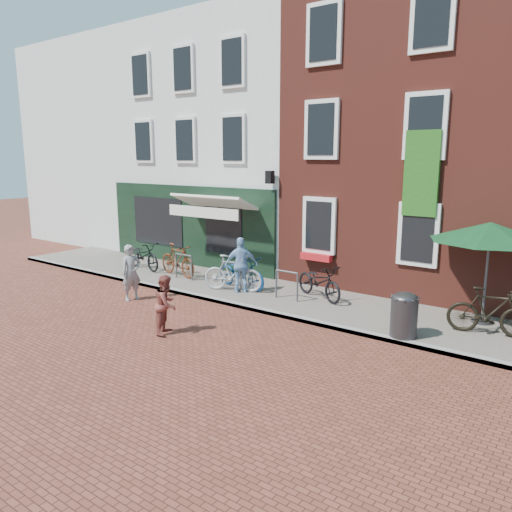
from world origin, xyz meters
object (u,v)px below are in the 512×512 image
Objects in this scene: bicycle_1 at (178,260)px; bicycle_3 at (233,273)px; bicycle_0 at (144,256)px; woman at (131,273)px; parasol at (491,228)px; cafe_person at (241,265)px; boy at (166,304)px; bicycle_5 at (490,312)px; bicycle_4 at (319,282)px; litter_bin at (404,312)px; bicycle_2 at (242,272)px.

bicycle_1 is 1.00× the size of bicycle_3.
woman is at bearing -126.56° from bicycle_0.
parasol is 6.67m from cafe_person.
cafe_person is (-6.36, -1.32, -1.48)m from parasol.
bicycle_1 is at bearing 18.30° from boy.
bicycle_5 is at bearing -80.80° from boy.
boy is 7.30m from bicycle_5.
parasol is at bearing 8.43° from bicycle_5.
bicycle_4 is (6.83, 0.47, 0.00)m from bicycle_0.
cafe_person is 0.91× the size of bicycle_1.
woman is at bearing 147.13° from bicycle_4.
cafe_person is at bearing -32.21° from woman.
parasol reaches higher than bicycle_3.
cafe_person reaches higher than bicycle_1.
boy reaches higher than bicycle_5.
bicycle_3 is 0.97× the size of bicycle_4.
bicycle_0 is at bearing 29.41° from boy.
woman is (-8.59, -3.55, -1.60)m from parasol.
bicycle_1 is at bearing 28.66° from woman.
cafe_person is 0.88× the size of bicycle_0.
cafe_person is 2.97m from bicycle_1.
bicycle_0 is 6.85m from bicycle_4.
bicycle_0 is (-5.24, 3.85, -0.11)m from boy.
bicycle_4 is at bearing 152.89° from litter_bin.
parasol reaches higher than bicycle_5.
woman is 3.15m from cafe_person.
bicycle_3 reaches higher than bicycle_4.
boy is at bearing -116.60° from bicycle_0.
parasol reaches higher than bicycle_1.
bicycle_4 is at bearing -44.49° from boy.
cafe_person is at bearing -86.98° from bicycle_1.
litter_bin is 0.39× the size of parasol.
boy is at bearing -128.55° from bicycle_1.
bicycle_2 is 1.03× the size of bicycle_3.
bicycle_4 is at bearing -172.57° from parasol.
bicycle_3 is (0.00, -0.42, 0.05)m from bicycle_2.
bicycle_5 is (6.68, 0.49, -0.28)m from cafe_person.
bicycle_2 is at bearing -93.27° from cafe_person.
parasol is 1.48× the size of bicycle_2.
litter_bin is at bearing -117.89° from bicycle_3.
bicycle_1 reaches higher than bicycle_2.
cafe_person is at bearing 132.53° from bicycle_4.
bicycle_3 is (-0.27, -0.05, -0.28)m from cafe_person.
bicycle_4 is 1.03× the size of bicycle_5.
bicycle_5 is at bearing -70.79° from bicycle_4.
litter_bin is 5.57m from bicycle_2.
boy reaches higher than litter_bin.
boy reaches higher than bicycle_2.
parasol is at bearing -75.07° from bicycle_2.
litter_bin is 2.96m from parasol.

